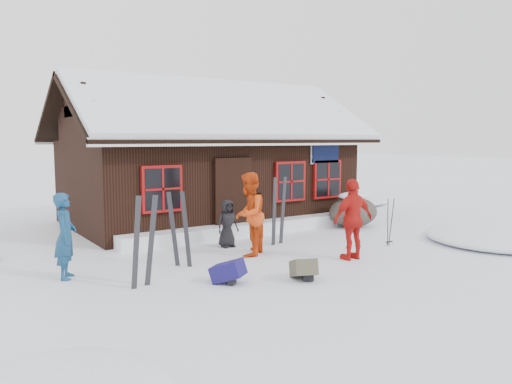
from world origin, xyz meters
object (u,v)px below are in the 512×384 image
Objects in this scene: skier_teal at (65,236)px; boulder at (353,211)px; skier_crouched at (227,223)px; ski_poles at (390,223)px; skier_orange_right at (353,219)px; skier_orange_left at (249,214)px; backpack_blue at (228,275)px; ski_pair_left at (144,243)px; backpack_olive at (303,272)px.

boulder is (8.28, 1.03, -0.33)m from skier_teal.
skier_crouched is 0.96× the size of ski_poles.
skier_orange_right reaches higher than skier_crouched.
boulder is 2.58m from ski_poles.
skier_teal is 1.35× the size of ski_poles.
skier_orange_right is 1.10× the size of boulder.
skier_crouched is (0.04, 1.01, -0.35)m from skier_orange_left.
ski_poles is at bearing -160.22° from skier_orange_right.
skier_crouched reaches higher than backpack_blue.
ski_poles is (1.76, 0.54, -0.31)m from skier_orange_right.
ski_pair_left is 3.04× the size of backpack_blue.
skier_orange_left is at bearing 10.94° from backpack_blue.
skier_orange_left is at bearing -40.40° from skier_orange_right.
backpack_olive is at bearing -161.89° from ski_poles.
skier_crouched is 0.69× the size of ski_pair_left.
backpack_olive is at bearing -103.30° from skier_teal.
skier_orange_left is 3.39× the size of backpack_blue.
ski_pair_left is 6.17m from ski_poles.
ski_pair_left reaches higher than ski_poles.
backpack_blue is (-5.97, -2.94, -0.32)m from boulder.
ski_pair_left reaches higher than backpack_blue.
skier_orange_left is 4.72m from boulder.
skier_orange_left is at bearing -94.96° from skier_crouched.
skier_teal is at bearing 104.19° from backpack_blue.
ski_pair_left is at bearing -147.87° from skier_crouched.
skier_teal is 5.71m from skier_orange_right.
skier_orange_right is 3.00m from skier_crouched.
backpack_blue is at bearing 178.70° from backpack_olive.
backpack_olive is at bearing -97.39° from skier_crouched.
skier_teal is 1.40× the size of skier_crouched.
skier_orange_right reaches higher than boulder.
skier_crouched is 3.43m from ski_pair_left.
skier_orange_left is 1.07m from skier_crouched.
ski_poles is 2.19× the size of backpack_olive.
skier_orange_right is 4.08m from boulder.
ski_pair_left is (-4.40, 0.58, -0.09)m from skier_orange_right.
boulder is at bearing -132.24° from skier_orange_right.
skier_teal is 8.35m from boulder.
ski_poles is at bearing -115.32° from boulder.
boulder is 2.92× the size of backpack_olive.
skier_teal is 0.97× the size of ski_pair_left.
skier_crouched is at bearing 34.25° from ski_pair_left.
skier_crouched is at bearing -132.67° from skier_orange_left.
backpack_blue is (2.31, -1.91, -0.64)m from skier_teal.
ski_pair_left is at bearing 117.45° from backpack_blue.
skier_orange_left reaches higher than ski_pair_left.
skier_orange_right is at bearing 42.58° from backpack_olive.
backpack_olive is at bearing 43.77° from skier_orange_left.
skier_teal is at bearing 169.70° from ski_poles.
boulder is at bearing 156.44° from skier_orange_left.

